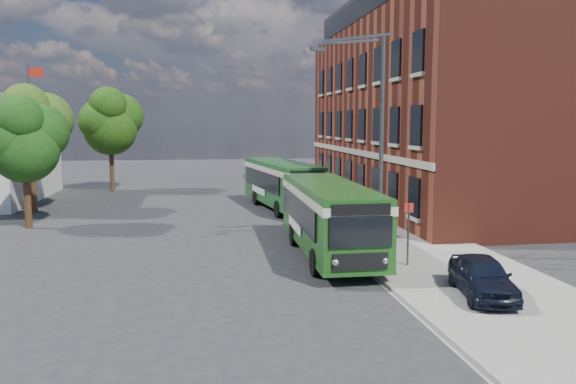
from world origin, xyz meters
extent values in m
plane|color=#28282A|center=(0.00, 0.00, 0.00)|extent=(120.00, 120.00, 0.00)
cube|color=gray|center=(7.00, 8.00, 0.07)|extent=(6.00, 48.00, 0.15)
cube|color=beige|center=(3.95, 8.00, 0.01)|extent=(0.12, 48.00, 0.01)
cube|color=maroon|center=(14.00, 12.00, 6.00)|extent=(12.00, 26.00, 12.00)
cube|color=#BBB19E|center=(7.96, 12.00, 3.60)|extent=(0.12, 26.00, 0.35)
cube|color=black|center=(14.00, 12.00, 13.10)|extent=(10.80, 24.80, 2.20)
cube|color=black|center=(8.57, 12.00, 13.10)|extent=(0.08, 24.00, 1.40)
cylinder|color=#3D4043|center=(-12.50, 13.00, 4.50)|extent=(0.10, 0.10, 9.00)
cube|color=#A81E13|center=(-12.05, 13.00, 8.60)|extent=(0.90, 0.02, 0.60)
cylinder|color=#3D4043|center=(5.20, -2.00, 0.15)|extent=(0.44, 0.44, 0.30)
cylinder|color=#3D4043|center=(5.20, -2.00, 4.50)|extent=(0.18, 0.18, 9.00)
cube|color=#3D4043|center=(3.96, -2.60, 8.80)|extent=(2.58, 0.46, 0.37)
cube|color=#3D4043|center=(3.96, -1.40, 8.80)|extent=(2.58, 0.46, 0.37)
cube|color=#3D4043|center=(2.73, -3.08, 8.55)|extent=(0.55, 0.22, 0.16)
cube|color=#3D4043|center=(2.73, -0.92, 8.55)|extent=(0.55, 0.22, 0.16)
cylinder|color=#3D4043|center=(5.60, -4.20, 1.25)|extent=(0.08, 0.08, 2.50)
cube|color=red|center=(5.60, -4.20, 2.35)|extent=(0.35, 0.04, 0.35)
cube|color=#1B4C17|center=(3.13, -1.58, 1.77)|extent=(2.61, 9.76, 2.45)
cube|color=#1B4C17|center=(3.13, -1.58, 0.50)|extent=(2.65, 9.80, 0.14)
cube|color=black|center=(1.85, -1.27, 1.90)|extent=(0.17, 7.94, 1.10)
cube|color=black|center=(4.41, -1.30, 1.90)|extent=(0.17, 7.94, 1.10)
cube|color=beige|center=(3.13, -1.58, 2.60)|extent=(2.67, 9.82, 0.32)
cube|color=#1B4C17|center=(3.13, -1.58, 2.96)|extent=(2.51, 9.66, 0.12)
cube|color=black|center=(3.07, -6.48, 1.95)|extent=(2.15, 0.10, 1.05)
cube|color=black|center=(3.07, -6.49, 2.70)|extent=(2.00, 0.10, 0.38)
cube|color=black|center=(3.07, -6.49, 0.95)|extent=(1.90, 0.10, 0.55)
sphere|color=silver|center=(2.22, -6.46, 0.95)|extent=(0.26, 0.26, 0.26)
sphere|color=silver|center=(3.92, -6.48, 0.95)|extent=(0.26, 0.26, 0.26)
cube|color=black|center=(3.18, 3.31, 2.00)|extent=(2.00, 0.10, 0.90)
cube|color=white|center=(1.85, -0.57, 1.15)|extent=(0.08, 3.20, 0.45)
cylinder|color=black|center=(1.92, -4.64, 0.50)|extent=(0.29, 1.00, 1.00)
cylinder|color=black|center=(4.26, -4.66, 0.50)|extent=(0.29, 1.00, 1.00)
cylinder|color=black|center=(1.98, 0.50, 0.50)|extent=(0.29, 1.00, 1.00)
cylinder|color=black|center=(4.32, 0.47, 0.50)|extent=(0.29, 1.00, 1.00)
cube|color=#17501C|center=(3.00, 11.26, 1.77)|extent=(3.95, 10.14, 2.45)
cube|color=#17501C|center=(3.00, 11.26, 0.50)|extent=(4.00, 10.18, 0.14)
cube|color=black|center=(1.69, 11.36, 1.90)|extent=(1.29, 7.99, 1.10)
cube|color=black|center=(4.22, 11.75, 1.90)|extent=(1.29, 7.99, 1.10)
cube|color=beige|center=(3.00, 11.26, 2.60)|extent=(4.02, 10.20, 0.32)
cube|color=#17501C|center=(3.00, 11.26, 2.96)|extent=(3.84, 10.02, 0.12)
cube|color=black|center=(3.74, 6.35, 1.95)|extent=(2.14, 0.40, 1.05)
cube|color=black|center=(3.75, 6.34, 2.70)|extent=(1.99, 0.38, 0.38)
cube|color=black|center=(3.75, 6.34, 0.95)|extent=(1.89, 0.36, 0.55)
sphere|color=silver|center=(2.90, 6.23, 0.95)|extent=(0.26, 0.26, 0.26)
sphere|color=silver|center=(4.58, 6.49, 0.95)|extent=(0.26, 0.26, 0.26)
cube|color=black|center=(2.26, 16.17, 2.00)|extent=(1.99, 0.38, 0.90)
cube|color=white|center=(1.57, 12.06, 1.15)|extent=(0.52, 3.17, 0.45)
cylinder|color=black|center=(2.31, 7.98, 0.50)|extent=(0.43, 1.03, 1.00)
cylinder|color=black|center=(4.63, 8.33, 0.50)|extent=(0.43, 1.03, 1.00)
cylinder|color=black|center=(1.52, 13.20, 0.50)|extent=(0.43, 1.03, 1.00)
cylinder|color=black|center=(3.84, 13.55, 0.50)|extent=(0.43, 1.03, 1.00)
imported|color=black|center=(6.50, -8.23, 0.79)|extent=(2.21, 3.96, 1.27)
imported|color=black|center=(4.84, -1.50, 1.00)|extent=(0.74, 0.68, 1.70)
imported|color=black|center=(4.90, -3.05, 0.96)|extent=(0.99, 0.92, 1.62)
cylinder|color=#392114|center=(-11.12, 6.70, 1.48)|extent=(0.36, 0.36, 2.95)
sphere|color=#183E10|center=(-11.12, 6.70, 4.16)|extent=(3.49, 3.49, 3.49)
sphere|color=#183E10|center=(-10.45, 7.24, 5.03)|extent=(2.95, 2.95, 2.95)
sphere|color=#183E10|center=(-11.73, 6.24, 4.70)|extent=(2.68, 2.68, 2.68)
sphere|color=#183E10|center=(-11.12, 6.03, 5.71)|extent=(2.42, 2.42, 2.42)
cylinder|color=#392114|center=(-12.34, 12.25, 1.67)|extent=(0.36, 0.36, 3.35)
sphere|color=#2F4D16|center=(-12.34, 12.25, 4.72)|extent=(3.95, 3.95, 3.95)
sphere|color=#2F4D16|center=(-11.58, 12.86, 5.70)|extent=(3.35, 3.35, 3.35)
sphere|color=#2F4D16|center=(-13.03, 11.72, 5.32)|extent=(3.04, 3.04, 3.04)
sphere|color=#2F4D16|center=(-12.34, 11.49, 6.46)|extent=(2.74, 2.74, 2.74)
cylinder|color=#392114|center=(-9.22, 22.67, 1.77)|extent=(0.36, 0.36, 3.55)
sphere|color=#1E400E|center=(-9.22, 22.67, 5.00)|extent=(4.19, 4.19, 4.19)
sphere|color=#1E400E|center=(-8.41, 23.32, 6.05)|extent=(3.55, 3.55, 3.55)
sphere|color=#1E400E|center=(-9.94, 22.11, 5.65)|extent=(3.23, 3.23, 3.23)
sphere|color=#1E400E|center=(-9.22, 21.87, 6.86)|extent=(2.90, 2.90, 2.90)
camera|label=1|loc=(-2.13, -24.13, 5.58)|focal=35.00mm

